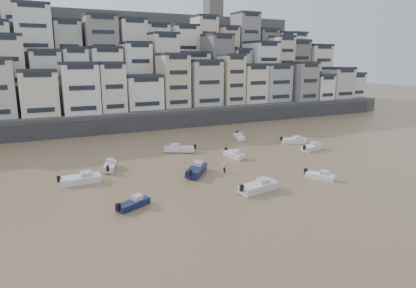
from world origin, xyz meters
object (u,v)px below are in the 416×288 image
boat_h (180,148)px  boat_i (239,136)px  boat_g (294,140)px  person_pink (224,167)px  boat_e (234,154)px  boat_k (80,178)px  boat_a (258,186)px  boat_d (312,146)px  boat_f (110,165)px  boat_c (196,169)px  boat_j (133,202)px  boat_b (320,175)px

boat_h → boat_i: 15.71m
boat_g → person_pink: (-21.45, -10.80, 0.14)m
boat_e → boat_k: 25.07m
boat_k → person_pink: size_ratio=3.22×
boat_a → boat_d: size_ratio=1.08×
boat_f → person_pink: bearing=-103.2°
person_pink → boat_e: bearing=50.4°
boat_i → boat_c: bearing=-26.4°
boat_a → boat_j: 15.45m
boat_f → person_pink: person_pink is taller
boat_a → boat_b: (10.48, 0.47, -0.21)m
boat_g → boat_k: size_ratio=0.96×
boat_b → person_pink: (-10.41, 8.45, 0.29)m
boat_b → boat_k: (-29.94, 12.46, 0.18)m
boat_i → person_pink: size_ratio=2.88×
boat_c → boat_h: size_ratio=1.05×
boat_b → boat_h: boat_h is taller
boat_e → boat_i: boat_i is taller
boat_c → boat_k: 15.79m
boat_h → boat_k: bearing=58.2°
boat_a → boat_j: size_ratio=1.31×
boat_e → boat_g: 16.59m
boat_c → person_pink: size_ratio=3.49×
boat_d → person_pink: (-20.70, -4.83, 0.14)m
boat_j → boat_i: bearing=15.2°
boat_g → boat_j: bearing=-133.3°
boat_d → boat_i: size_ratio=1.07×
boat_d → boat_e: size_ratio=1.12×
boat_h → person_pink: size_ratio=3.34×
person_pink → boat_j: bearing=-155.4°
boat_k → person_pink: 19.94m
person_pink → boat_c: bearing=166.7°
boat_c → boat_k: bearing=119.0°
person_pink → boat_d: bearing=13.1°
boat_b → boat_e: boat_e is taller
boat_e → boat_c: bearing=-67.0°
boat_j → boat_a: bearing=-33.2°
boat_e → boat_f: boat_f is taller
boat_b → boat_g: size_ratio=0.80×
boat_c → boat_g: (25.48, 9.84, -0.10)m
boat_a → boat_h: same height
boat_d → person_pink: size_ratio=3.08×
boat_f → person_pink: 17.13m
boat_g → boat_a: bearing=-116.7°
boat_g → boat_d: bearing=-76.3°
boat_d → boat_f: 35.64m
boat_k → boat_c: bearing=-10.4°
boat_f → boat_e: bearing=-78.7°
boat_a → boat_e: (5.48, 15.47, -0.14)m
boat_g → person_pink: person_pink is taller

